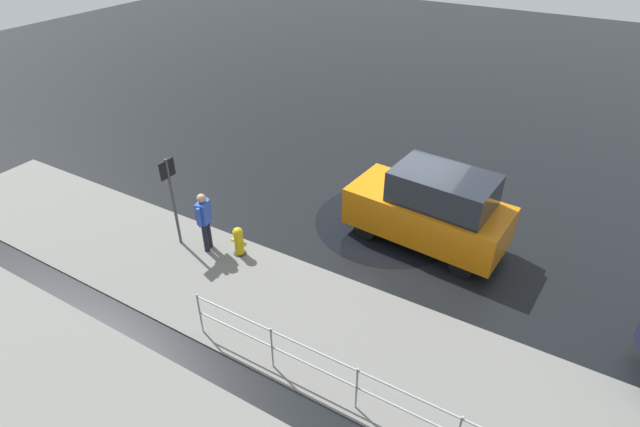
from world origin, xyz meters
name	(u,v)px	position (x,y,z in m)	size (l,w,h in m)	color
ground_plane	(401,227)	(0.00, 0.00, 0.00)	(60.00, 60.00, 0.00)	black
kerb_strip	(322,327)	(0.00, 4.20, 0.02)	(24.00, 3.20, 0.04)	slate
moving_hatchback	(431,209)	(-0.81, 0.32, 1.03)	(4.03, 2.03, 2.06)	orange
fire_hydrant	(239,242)	(2.97, 3.13, 0.40)	(0.42, 0.31, 0.80)	gold
pedestrian	(204,218)	(3.76, 3.36, 0.96)	(0.33, 0.55, 1.62)	blue
metal_railing	(406,405)	(-2.32, 5.55, 0.72)	(8.71, 0.04, 1.05)	#B7BABF
sign_post	(171,190)	(4.55, 3.53, 1.58)	(0.07, 0.44, 2.40)	#4C4C51
puddle_patch	(388,222)	(0.40, -0.01, 0.00)	(3.94, 3.94, 0.01)	black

